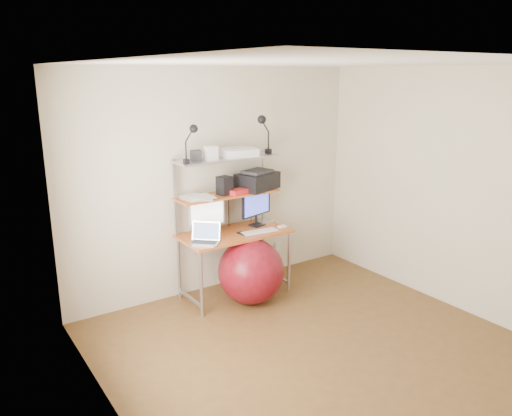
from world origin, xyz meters
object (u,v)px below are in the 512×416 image
(exercise_ball, at_px, (251,271))
(printer, at_px, (257,180))
(laptop, at_px, (205,238))
(monitor_silver, at_px, (207,214))
(monitor_black, at_px, (256,206))

(exercise_ball, bearing_deg, printer, 48.13)
(laptop, xyz_separation_m, printer, (0.81, 0.23, 0.47))
(monitor_silver, distance_m, exercise_ball, 0.78)
(monitor_black, bearing_deg, monitor_silver, 163.52)
(printer, bearing_deg, monitor_silver, 163.32)
(laptop, distance_m, exercise_ball, 0.65)
(monitor_black, bearing_deg, exercise_ball, -146.15)
(laptop, height_order, printer, printer)
(monitor_silver, relative_size, printer, 0.80)
(monitor_silver, xyz_separation_m, laptop, (-0.14, -0.22, -0.19))
(laptop, relative_size, exercise_ball, 0.53)
(printer, bearing_deg, laptop, 177.96)
(laptop, relative_size, printer, 0.70)
(laptop, distance_m, printer, 0.96)
(monitor_silver, bearing_deg, printer, 16.52)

